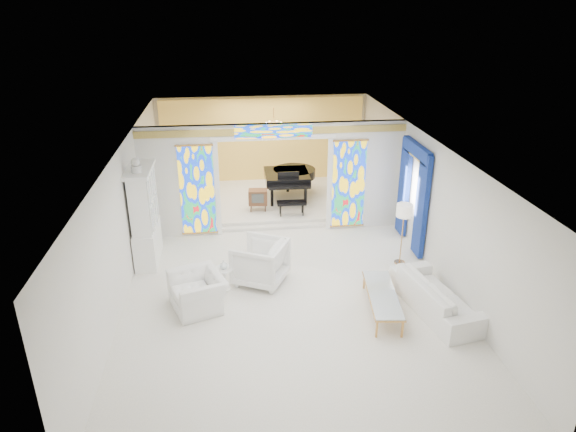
{
  "coord_description": "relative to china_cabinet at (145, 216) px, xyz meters",
  "views": [
    {
      "loc": [
        -1.16,
        -10.95,
        5.97
      ],
      "look_at": [
        0.17,
        0.2,
        1.17
      ],
      "focal_mm": 32.0,
      "sensor_mm": 36.0,
      "label": 1
    }
  ],
  "objects": [
    {
      "name": "sofa",
      "position": [
        6.17,
        -2.94,
        -0.82
      ],
      "size": [
        1.34,
        2.51,
        0.7
      ],
      "primitive_type": "imported",
      "rotation": [
        0.0,
        0.0,
        1.75
      ],
      "color": "white",
      "rests_on": "floor"
    },
    {
      "name": "grand_piano",
      "position": [
        3.92,
        3.46,
        -0.3
      ],
      "size": [
        1.63,
        2.54,
        1.02
      ],
      "rotation": [
        0.0,
        0.0,
        -0.01
      ],
      "color": "black",
      "rests_on": "alcove_platform"
    },
    {
      "name": "alcove_platform",
      "position": [
        3.22,
        3.5,
        -1.08
      ],
      "size": [
        6.8,
        3.8,
        0.18
      ],
      "primitive_type": "cube",
      "color": "white",
      "rests_on": "floor"
    },
    {
      "name": "wall_right",
      "position": [
        6.72,
        -0.6,
        0.33
      ],
      "size": [
        0.02,
        12.0,
        3.0
      ],
      "primitive_type": "cube",
      "color": "silver",
      "rests_on": "floor"
    },
    {
      "name": "coffee_table",
      "position": [
        5.03,
        -2.86,
        -0.78
      ],
      "size": [
        0.82,
        1.96,
        0.43
      ],
      "rotation": [
        0.0,
        0.0,
        -0.12
      ],
      "color": "white",
      "rests_on": "floor"
    },
    {
      "name": "stained_glass_right",
      "position": [
        5.25,
        1.29,
        0.13
      ],
      "size": [
        0.9,
        0.04,
        2.4
      ],
      "primitive_type": "cube",
      "color": "gold",
      "rests_on": "partition_wall"
    },
    {
      "name": "vase",
      "position": [
        1.83,
        -1.61,
        -0.55
      ],
      "size": [
        0.21,
        0.21,
        0.19
      ],
      "primitive_type": "imported",
      "rotation": [
        0.0,
        0.0,
        0.2
      ],
      "color": "white",
      "rests_on": "side_table"
    },
    {
      "name": "tv_console",
      "position": [
        2.84,
        2.47,
        -0.58
      ],
      "size": [
        0.58,
        0.42,
        0.63
      ],
      "rotation": [
        0.0,
        0.0,
        -0.1
      ],
      "color": "brown",
      "rests_on": "alcove_platform"
    },
    {
      "name": "armchair_left",
      "position": [
        1.28,
        -2.26,
        -0.8
      ],
      "size": [
        1.33,
        1.42,
        0.74
      ],
      "primitive_type": "imported",
      "rotation": [
        0.0,
        0.0,
        -1.22
      ],
      "color": "white",
      "rests_on": "floor"
    },
    {
      "name": "wall_front",
      "position": [
        3.22,
        -6.6,
        0.33
      ],
      "size": [
        7.0,
        0.02,
        3.0
      ],
      "primitive_type": "cube",
      "color": "silver",
      "rests_on": "floor"
    },
    {
      "name": "stained_glass_left",
      "position": [
        1.19,
        1.29,
        0.13
      ],
      "size": [
        0.9,
        0.04,
        2.4
      ],
      "primitive_type": "cube",
      "color": "gold",
      "rests_on": "partition_wall"
    },
    {
      "name": "ceiling",
      "position": [
        3.22,
        -0.6,
        1.83
      ],
      "size": [
        7.0,
        12.0,
        0.02
      ],
      "primitive_type": "cube",
      "color": "white",
      "rests_on": "wall_back"
    },
    {
      "name": "floor",
      "position": [
        3.22,
        -0.6,
        -1.17
      ],
      "size": [
        12.0,
        12.0,
        0.0
      ],
      "primitive_type": "plane",
      "color": "white",
      "rests_on": "ground"
    },
    {
      "name": "wall_back",
      "position": [
        3.22,
        5.4,
        0.33
      ],
      "size": [
        7.0,
        0.02,
        3.0
      ],
      "primitive_type": "cube",
      "color": "silver",
      "rests_on": "floor"
    },
    {
      "name": "stained_glass_transom",
      "position": [
        3.22,
        1.29,
        1.65
      ],
      "size": [
        2.0,
        0.04,
        0.34
      ],
      "primitive_type": "cube",
      "color": "gold",
      "rests_on": "partition_wall"
    },
    {
      "name": "gold_curtain_back",
      "position": [
        3.22,
        5.28,
        0.33
      ],
      "size": [
        6.7,
        0.1,
        2.9
      ],
      "primitive_type": "cube",
      "color": "#FAC257",
      "rests_on": "wall_back"
    },
    {
      "name": "floor_lamp",
      "position": [
        6.07,
        -0.87,
        0.14
      ],
      "size": [
        0.48,
        0.48,
        1.53
      ],
      "rotation": [
        0.0,
        0.0,
        0.33
      ],
      "color": "#BF8643",
      "rests_on": "floor"
    },
    {
      "name": "side_table",
      "position": [
        1.83,
        -1.61,
        -0.83
      ],
      "size": [
        0.47,
        0.47,
        0.52
      ],
      "rotation": [
        0.0,
        0.0,
        -0.13
      ],
      "color": "white",
      "rests_on": "floor"
    },
    {
      "name": "china_cabinet",
      "position": [
        0.0,
        0.0,
        0.0
      ],
      "size": [
        0.56,
        1.46,
        2.72
      ],
      "color": "white",
      "rests_on": "floor"
    },
    {
      "name": "armchair_right",
      "position": [
        2.64,
        -1.36,
        -0.67
      ],
      "size": [
        1.45,
        1.43,
        0.99
      ],
      "primitive_type": "imported",
      "rotation": [
        0.0,
        0.0,
        -2.03
      ],
      "color": "white",
      "rests_on": "floor"
    },
    {
      "name": "chandelier",
      "position": [
        3.42,
        3.4,
        1.38
      ],
      "size": [
        0.48,
        0.48,
        0.3
      ],
      "primitive_type": "cylinder",
      "color": "#BF8643",
      "rests_on": "ceiling"
    },
    {
      "name": "blue_drapes",
      "position": [
        6.62,
        0.1,
        0.41
      ],
      "size": [
        0.14,
        1.85,
        2.65
      ],
      "color": "navy",
      "rests_on": "wall_right"
    },
    {
      "name": "partition_wall",
      "position": [
        3.22,
        1.4,
        0.48
      ],
      "size": [
        7.0,
        0.22,
        3.0
      ],
      "color": "silver",
      "rests_on": "floor"
    },
    {
      "name": "wall_left",
      "position": [
        -0.28,
        -0.6,
        0.33
      ],
      "size": [
        0.02,
        12.0,
        3.0
      ],
      "primitive_type": "cube",
      "color": "silver",
      "rests_on": "floor"
    }
  ]
}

